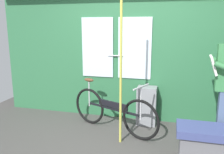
# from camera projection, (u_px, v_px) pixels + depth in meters

# --- Properties ---
(ground_plane) EXTENTS (5.98, 4.19, 0.04)m
(ground_plane) POSITION_uv_depth(u_px,v_px,m) (109.00, 151.00, 3.35)
(ground_plane) COLOR #474442
(train_door_wall) EXTENTS (4.98, 0.28, 2.35)m
(train_door_wall) POSITION_uv_depth(u_px,v_px,m) (126.00, 54.00, 4.30)
(train_door_wall) COLOR #2D6B42
(train_door_wall) RESTS_ON ground_plane
(bicycle_near_door) EXTENTS (1.59, 0.76, 0.86)m
(bicycle_near_door) POSITION_uv_depth(u_px,v_px,m) (112.00, 111.00, 3.90)
(bicycle_near_door) COLOR black
(bicycle_near_door) RESTS_ON ground_plane
(trash_bin_by_wall) EXTENTS (0.34, 0.28, 0.68)m
(trash_bin_by_wall) POSITION_uv_depth(u_px,v_px,m) (147.00, 106.00, 4.18)
(trash_bin_by_wall) COLOR gray
(trash_bin_by_wall) RESTS_ON ground_plane
(handrail_pole) EXTENTS (0.04, 0.04, 2.31)m
(handrail_pole) POSITION_uv_depth(u_px,v_px,m) (121.00, 67.00, 3.34)
(handrail_pole) COLOR #C6C14C
(handrail_pole) RESTS_ON ground_plane
(bench_seat_corner) EXTENTS (0.70, 0.44, 0.45)m
(bench_seat_corner) POSITION_uv_depth(u_px,v_px,m) (203.00, 142.00, 3.07)
(bench_seat_corner) COLOR #3D477F
(bench_seat_corner) RESTS_ON ground_plane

